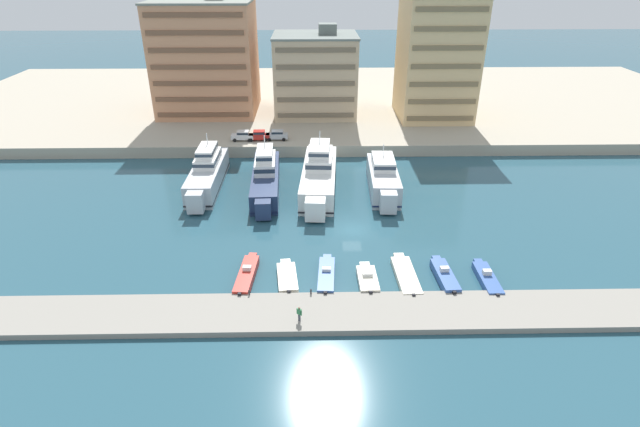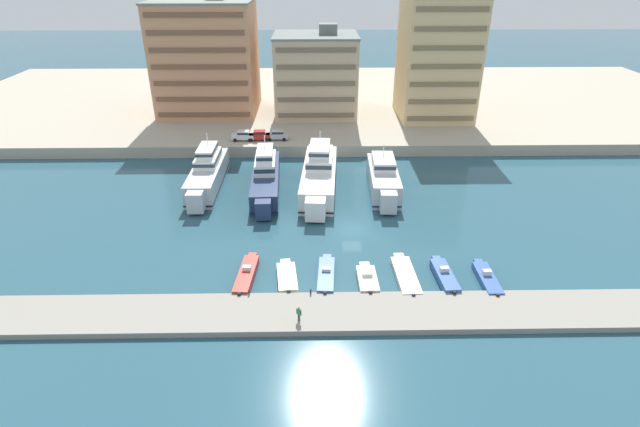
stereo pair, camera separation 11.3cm
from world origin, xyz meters
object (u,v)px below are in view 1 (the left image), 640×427
yacht_navy_left (266,177)px  motorboat_blue_center_right (444,276)px  car_silver_mid_left (277,135)px  yacht_silver_far_left (207,173)px  car_white_far_left (243,135)px  motorboat_cream_center_left (367,279)px  pedestrian_near_edge (299,313)px  motorboat_blue_mid_left (326,275)px  motorboat_cream_center (406,276)px  yacht_white_mid_left (319,174)px  yacht_silver_center_left (383,179)px  motorboat_cream_left (287,277)px  motorboat_red_far_left (247,275)px  car_red_left (259,135)px  motorboat_blue_mid_right (487,278)px

yacht_navy_left → motorboat_blue_center_right: yacht_navy_left is taller
yacht_navy_left → car_silver_mid_left: (0.79, 17.65, 0.84)m
yacht_silver_far_left → car_white_far_left: 16.40m
motorboat_cream_center_left → pedestrian_near_edge: pedestrian_near_edge is taller
yacht_navy_left → motorboat_cream_center_left: 28.49m
pedestrian_near_edge → motorboat_blue_mid_left: bearing=70.1°
motorboat_cream_center → yacht_silver_far_left: bearing=136.0°
yacht_navy_left → car_silver_mid_left: 17.69m
yacht_white_mid_left → motorboat_cream_center_left: 26.14m
yacht_white_mid_left → car_white_far_left: (-13.77, 16.96, 0.65)m
yacht_silver_center_left → motorboat_blue_center_right: yacht_silver_center_left is taller
motorboat_cream_left → motorboat_cream_center: 13.36m
yacht_white_mid_left → motorboat_blue_mid_left: 24.82m
yacht_silver_center_left → motorboat_red_far_left: bearing=-128.3°
yacht_white_mid_left → yacht_silver_center_left: (9.83, -1.22, -0.33)m
motorboat_cream_left → motorboat_red_far_left: bearing=174.6°
motorboat_cream_center_left → car_silver_mid_left: size_ratio=1.47×
motorboat_cream_center → motorboat_blue_center_right: size_ratio=1.18×
car_red_left → pedestrian_near_edge: size_ratio=2.53×
yacht_silver_far_left → yacht_white_mid_left: yacht_white_mid_left is taller
motorboat_cream_left → motorboat_blue_mid_right: motorboat_blue_mid_right is taller
yacht_navy_left → car_red_left: (-2.56, 17.48, 0.84)m
yacht_navy_left → motorboat_cream_left: yacht_navy_left is taller
motorboat_cream_left → pedestrian_near_edge: size_ratio=4.05×
motorboat_blue_mid_left → motorboat_cream_center_left: 4.63m
motorboat_cream_center → motorboat_blue_center_right: motorboat_blue_center_right is taller
motorboat_red_far_left → motorboat_cream_center_left: bearing=-4.6°
yacht_white_mid_left → motorboat_cream_center_left: yacht_white_mid_left is taller
motorboat_blue_mid_left → car_red_left: bearing=105.0°
motorboat_blue_mid_left → car_red_left: (-11.20, 41.82, 2.58)m
motorboat_blue_mid_right → car_white_far_left: size_ratio=1.75×
motorboat_cream_center → motorboat_red_far_left: bearing=178.9°
motorboat_red_far_left → yacht_white_mid_left: bearing=70.7°
motorboat_blue_mid_right → car_red_left: size_ratio=1.73×
motorboat_blue_mid_right → pedestrian_near_edge: (-20.82, -7.07, 1.19)m
motorboat_red_far_left → car_white_far_left: bearing=97.1°
car_red_left → yacht_white_mid_left: bearing=-57.6°
motorboat_cream_center → car_white_far_left: bearing=118.9°
yacht_navy_left → motorboat_cream_center_left: bearing=-62.4°
yacht_silver_far_left → car_white_far_left: size_ratio=4.80×
motorboat_blue_center_right → motorboat_blue_mid_right: 4.69m
yacht_silver_far_left → yacht_navy_left: (9.19, -1.41, -0.05)m
motorboat_red_far_left → motorboat_blue_mid_left: size_ratio=1.07×
yacht_white_mid_left → car_red_left: (-10.82, 17.07, 0.65)m
car_red_left → car_silver_mid_left: 3.35m
yacht_silver_center_left → motorboat_cream_left: size_ratio=2.54×
motorboat_blue_center_right → motorboat_cream_center: bearing=175.1°
yacht_silver_far_left → motorboat_blue_mid_right: bearing=-36.7°
motorboat_cream_center_left → motorboat_blue_mid_left: bearing=169.3°
motorboat_blue_mid_right → car_white_far_left: (-32.07, 42.64, 2.62)m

